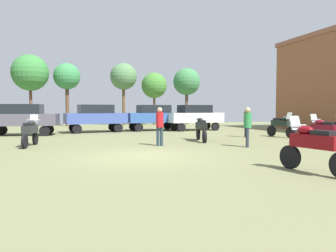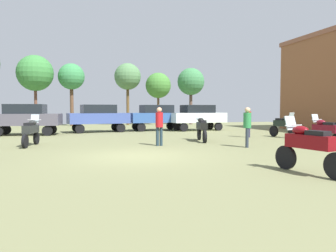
# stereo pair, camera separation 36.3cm
# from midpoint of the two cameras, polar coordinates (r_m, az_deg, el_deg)

# --- Properties ---
(ground_plane) EXTENTS (44.00, 52.00, 0.02)m
(ground_plane) POSITION_cam_midpoint_polar(r_m,az_deg,el_deg) (11.70, -5.61, -5.37)
(ground_plane) COLOR olive
(motorcycle_1) EXTENTS (0.62, 2.17, 1.45)m
(motorcycle_1) POSITION_cam_midpoint_polar(r_m,az_deg,el_deg) (16.52, 25.29, -0.67)
(motorcycle_1) COLOR black
(motorcycle_1) RESTS_ON ground
(motorcycle_3) EXTENTS (0.70, 2.13, 1.44)m
(motorcycle_3) POSITION_cam_midpoint_polar(r_m,az_deg,el_deg) (15.87, -23.76, -0.80)
(motorcycle_3) COLOR black
(motorcycle_3) RESTS_ON ground
(motorcycle_5) EXTENTS (0.72, 2.25, 1.47)m
(motorcycle_5) POSITION_cam_midpoint_polar(r_m,az_deg,el_deg) (17.00, 5.26, -0.25)
(motorcycle_5) COLOR black
(motorcycle_5) RESTS_ON ground
(motorcycle_6) EXTENTS (0.72, 2.23, 1.50)m
(motorcycle_6) POSITION_cam_midpoint_polar(r_m,az_deg,el_deg) (9.23, 23.31, -3.17)
(motorcycle_6) COLOR black
(motorcycle_6) RESTS_ON ground
(motorcycle_8) EXTENTS (0.69, 2.16, 1.49)m
(motorcycle_8) POSITION_cam_midpoint_polar(r_m,az_deg,el_deg) (20.43, 18.88, 0.17)
(motorcycle_8) COLOR black
(motorcycle_8) RESTS_ON ground
(car_1) EXTENTS (4.47, 2.27, 2.00)m
(car_1) POSITION_cam_midpoint_polar(r_m,az_deg,el_deg) (22.65, -24.74, 1.43)
(car_1) COLOR black
(car_1) RESTS_ON ground
(car_2) EXTENTS (4.43, 2.15, 2.00)m
(car_2) POSITION_cam_midpoint_polar(r_m,az_deg,el_deg) (25.45, 4.31, 1.85)
(car_2) COLOR black
(car_2) RESTS_ON ground
(car_3) EXTENTS (4.53, 2.46, 2.00)m
(car_3) POSITION_cam_midpoint_polar(r_m,az_deg,el_deg) (23.99, -13.08, 1.70)
(car_3) COLOR black
(car_3) RESTS_ON ground
(car_4) EXTENTS (4.47, 2.25, 2.00)m
(car_4) POSITION_cam_midpoint_polar(r_m,az_deg,el_deg) (25.30, -2.95, 1.84)
(car_4) COLOR black
(car_4) RESTS_ON ground
(person_1) EXTENTS (0.35, 0.35, 1.77)m
(person_1) POSITION_cam_midpoint_polar(r_m,az_deg,el_deg) (19.81, 13.20, 1.06)
(person_1) COLOR #2C2A43
(person_1) RESTS_ON ground
(person_2) EXTENTS (0.36, 0.36, 1.77)m
(person_2) POSITION_cam_midpoint_polar(r_m,az_deg,el_deg) (14.79, -2.17, 0.48)
(person_2) COLOR #20333E
(person_2) RESTS_ON ground
(person_3) EXTENTS (0.46, 0.46, 1.77)m
(person_3) POSITION_cam_midpoint_polar(r_m,az_deg,el_deg) (14.65, 13.19, 0.37)
(person_3) COLOR #2B333F
(person_3) RESTS_ON ground
(tree_3) EXTENTS (2.96, 2.96, 6.16)m
(tree_3) POSITION_cam_midpoint_polar(r_m,az_deg,el_deg) (35.77, 3.03, 7.76)
(tree_3) COLOR brown
(tree_3) RESTS_ON ground
(tree_4) EXTENTS (2.56, 2.56, 6.17)m
(tree_4) POSITION_cam_midpoint_polar(r_m,az_deg,el_deg) (33.48, -17.73, 8.23)
(tree_4) COLOR brown
(tree_4) RESTS_ON ground
(tree_5) EXTENTS (2.78, 2.78, 6.48)m
(tree_5) POSITION_cam_midpoint_polar(r_m,az_deg,el_deg) (34.47, -8.18, 8.58)
(tree_5) COLOR brown
(tree_5) RESTS_ON ground
(tree_7) EXTENTS (2.70, 2.70, 5.53)m
(tree_7) POSITION_cam_midpoint_polar(r_m,az_deg,el_deg) (34.51, -2.76, 7.13)
(tree_7) COLOR brown
(tree_7) RESTS_ON ground
(tree_8) EXTENTS (3.41, 3.41, 6.81)m
(tree_8) POSITION_cam_midpoint_polar(r_m,az_deg,el_deg) (33.55, -23.47, 8.58)
(tree_8) COLOR brown
(tree_8) RESTS_ON ground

